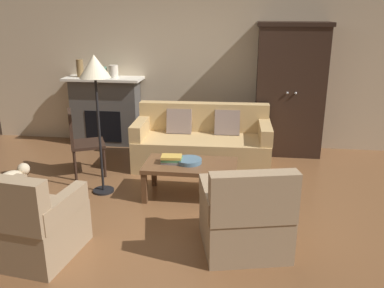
# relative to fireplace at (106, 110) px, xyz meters

# --- Properties ---
(ground_plane) EXTENTS (9.60, 9.60, 0.00)m
(ground_plane) POSITION_rel_fireplace_xyz_m (1.55, -2.30, -0.57)
(ground_plane) COLOR brown
(back_wall) EXTENTS (7.20, 0.10, 2.80)m
(back_wall) POSITION_rel_fireplace_xyz_m (1.55, 0.25, 0.83)
(back_wall) COLOR beige
(back_wall) RESTS_ON ground
(fireplace) EXTENTS (1.26, 0.48, 1.12)m
(fireplace) POSITION_rel_fireplace_xyz_m (0.00, 0.00, 0.00)
(fireplace) COLOR #4C4947
(fireplace) RESTS_ON ground
(armoire) EXTENTS (1.06, 0.57, 1.99)m
(armoire) POSITION_rel_fireplace_xyz_m (2.95, -0.08, 0.43)
(armoire) COLOR black
(armoire) RESTS_ON ground
(couch) EXTENTS (1.95, 0.91, 0.86)m
(couch) POSITION_rel_fireplace_xyz_m (1.70, -0.80, -0.25)
(couch) COLOR tan
(couch) RESTS_ON ground
(coffee_table) EXTENTS (1.10, 0.60, 0.42)m
(coffee_table) POSITION_rel_fireplace_xyz_m (1.67, -1.87, -0.20)
(coffee_table) COLOR brown
(coffee_table) RESTS_ON ground
(fruit_bowl) EXTENTS (0.31, 0.31, 0.05)m
(fruit_bowl) POSITION_rel_fireplace_xyz_m (1.65, -1.85, -0.12)
(fruit_bowl) COLOR slate
(fruit_bowl) RESTS_ON coffee_table
(book_stack) EXTENTS (0.25, 0.19, 0.09)m
(book_stack) POSITION_rel_fireplace_xyz_m (1.45, -1.87, -0.10)
(book_stack) COLOR gray
(book_stack) RESTS_ON coffee_table
(mantel_vase_bronze) EXTENTS (0.11, 0.11, 0.28)m
(mantel_vase_bronze) POSITION_rel_fireplace_xyz_m (-0.38, -0.02, 0.69)
(mantel_vase_bronze) COLOR olive
(mantel_vase_bronze) RESTS_ON fireplace
(mantel_vase_jade) EXTENTS (0.13, 0.13, 0.17)m
(mantel_vase_jade) POSITION_rel_fireplace_xyz_m (0.00, -0.02, 0.64)
(mantel_vase_jade) COLOR slate
(mantel_vase_jade) RESTS_ON fireplace
(mantel_vase_cream) EXTENTS (0.14, 0.14, 0.20)m
(mantel_vase_cream) POSITION_rel_fireplace_xyz_m (0.18, -0.02, 0.65)
(mantel_vase_cream) COLOR beige
(mantel_vase_cream) RESTS_ON fireplace
(armchair_near_left) EXTENTS (0.87, 0.86, 0.88)m
(armchair_near_left) POSITION_rel_fireplace_xyz_m (0.40, -3.33, -0.25)
(armchair_near_left) COLOR #997F60
(armchair_near_left) RESTS_ON ground
(armchair_near_right) EXTENTS (0.92, 0.92, 0.88)m
(armchair_near_right) POSITION_rel_fireplace_xyz_m (2.34, -2.95, -0.25)
(armchair_near_right) COLOR #997F60
(armchair_near_right) RESTS_ON ground
(side_chair_wooden) EXTENTS (0.59, 0.59, 0.90)m
(side_chair_wooden) POSITION_rel_fireplace_xyz_m (0.11, -1.38, -0.06)
(side_chair_wooden) COLOR black
(side_chair_wooden) RESTS_ON ground
(floor_lamp) EXTENTS (0.36, 0.36, 1.68)m
(floor_lamp) POSITION_rel_fireplace_xyz_m (0.58, -1.89, 0.89)
(floor_lamp) COLOR black
(floor_lamp) RESTS_ON ground
(dog) EXTENTS (0.29, 0.56, 0.39)m
(dog) POSITION_rel_fireplace_xyz_m (-0.42, -2.24, -0.32)
(dog) COLOR beige
(dog) RESTS_ON ground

